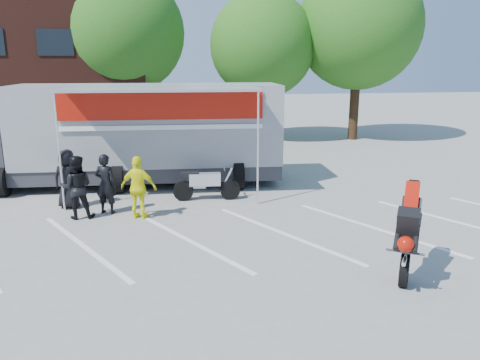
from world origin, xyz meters
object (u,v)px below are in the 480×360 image
object	(u,v)px
spectator_hivis	(139,188)
spectator_leather_a	(68,179)
stunt_bike_rider	(405,271)
transporter_truck	(138,184)
parked_motorcycle	(207,200)
spectator_leather_c	(77,187)
tree_left	(124,33)
spectator_leather_b	(106,184)
tree_mid	(262,45)
tree_right	(359,27)

from	to	relation	value
spectator_hivis	spectator_leather_a	bearing A→B (deg)	-10.89
stunt_bike_rider	transporter_truck	bearing A→B (deg)	157.77
parked_motorcycle	spectator_leather_c	bearing A→B (deg)	111.47
tree_left	spectator_leather_b	world-z (taller)	tree_left
stunt_bike_rider	spectator_leather_b	world-z (taller)	spectator_leather_b
spectator_leather_b	spectator_hivis	world-z (taller)	spectator_hivis
parked_motorcycle	tree_mid	bearing A→B (deg)	-16.10
tree_right	parked_motorcycle	xyz separation A→B (m)	(-9.01, -10.27, -5.88)
spectator_leather_b	stunt_bike_rider	bearing A→B (deg)	163.35
parked_motorcycle	stunt_bike_rider	distance (m)	6.69
tree_left	tree_mid	bearing A→B (deg)	-8.13
tree_left	spectator_leather_a	size ratio (longest dim) A/B	5.00
transporter_truck	spectator_hivis	xyz separation A→B (m)	(0.22, -3.73, 0.86)
spectator_leather_a	spectator_leather_c	xyz separation A→B (m)	(0.41, -1.00, 0.00)
spectator_leather_a	tree_mid	bearing A→B (deg)	-113.75
stunt_bike_rider	spectator_leather_b	size ratio (longest dim) A/B	1.25
tree_left	spectator_leather_a	distance (m)	12.82
tree_left	tree_right	size ratio (longest dim) A/B	0.95
tree_mid	spectator_leather_c	size ratio (longest dim) A/B	4.43
tree_right	parked_motorcycle	size ratio (longest dim) A/B	4.35
tree_left	spectator_leather_b	distance (m)	13.43
tree_left	spectator_leather_b	xyz separation A→B (m)	(0.10, -12.58, -4.72)
spectator_leather_c	transporter_truck	bearing A→B (deg)	-114.09
tree_left	tree_mid	xyz separation A→B (m)	(7.00, -1.00, -0.62)
tree_right	spectator_leather_b	world-z (taller)	tree_right
tree_mid	spectator_leather_b	world-z (taller)	tree_mid
tree_right	stunt_bike_rider	world-z (taller)	tree_right
tree_mid	spectator_leather_c	world-z (taller)	tree_mid
tree_mid	parked_motorcycle	distance (m)	12.51
stunt_bike_rider	tree_mid	bearing A→B (deg)	120.59
spectator_leather_b	spectator_leather_c	size ratio (longest dim) A/B	0.98
spectator_leather_c	spectator_hivis	bearing A→B (deg)	167.96
transporter_truck	stunt_bike_rider	world-z (taller)	transporter_truck
transporter_truck	spectator_leather_b	size ratio (longest dim) A/B	6.31
tree_right	spectator_leather_a	size ratio (longest dim) A/B	5.28
spectator_leather_c	spectator_hivis	world-z (taller)	spectator_leather_c
tree_mid	stunt_bike_rider	world-z (taller)	tree_mid
parked_motorcycle	spectator_hivis	bearing A→B (deg)	130.14
spectator_leather_a	spectator_hivis	size ratio (longest dim) A/B	1.01
spectator_hivis	spectator_leather_b	bearing A→B (deg)	-12.03
tree_mid	spectator_leather_a	world-z (taller)	tree_mid
spectator_leather_a	stunt_bike_rider	bearing A→B (deg)	156.11
transporter_truck	spectator_leather_a	distance (m)	3.16
tree_right	spectator_leather_c	distance (m)	17.72
stunt_bike_rider	spectator_leather_c	size ratio (longest dim) A/B	1.22
tree_left	tree_mid	world-z (taller)	tree_left
tree_left	spectator_leather_a	bearing A→B (deg)	-94.97
spectator_leather_a	spectator_leather_c	distance (m)	1.09
transporter_truck	spectator_leather_c	distance (m)	3.81
tree_left	stunt_bike_rider	bearing A→B (deg)	-69.59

